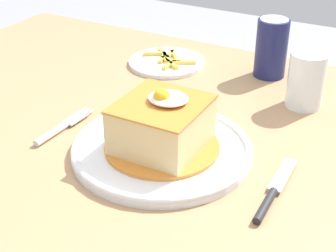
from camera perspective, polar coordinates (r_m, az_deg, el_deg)
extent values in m
cube|color=#A87F56|center=(0.89, -3.11, -1.60)|extent=(1.21, 0.89, 0.04)
cylinder|color=#A87F56|center=(1.60, -11.99, -2.20)|extent=(0.07, 0.07, 0.70)
cylinder|color=white|center=(0.81, -0.68, -2.76)|extent=(0.29, 0.29, 0.01)
torus|color=white|center=(0.81, -0.68, -2.32)|extent=(0.29, 0.29, 0.01)
cylinder|color=orange|center=(0.81, -0.68, -2.28)|extent=(0.18, 0.18, 0.01)
cube|color=#E5C684|center=(0.79, -0.70, 0.11)|extent=(0.13, 0.13, 0.07)
cube|color=orange|center=(0.77, -0.72, 2.53)|extent=(0.13, 0.14, 0.00)
ellipsoid|color=white|center=(0.77, 0.02, 3.16)|extent=(0.06, 0.06, 0.01)
sphere|color=yellow|center=(0.76, -0.72, 3.30)|extent=(0.03, 0.03, 0.03)
cylinder|color=silver|center=(0.88, -13.06, -0.88)|extent=(0.01, 0.08, 0.01)
cube|color=silver|center=(0.92, -10.39, 0.89)|extent=(0.02, 0.05, 0.00)
cylinder|color=silver|center=(0.93, -9.04, 1.41)|extent=(0.00, 0.03, 0.00)
cylinder|color=silver|center=(0.93, -9.42, 1.53)|extent=(0.00, 0.03, 0.00)
cylinder|color=silver|center=(0.94, -9.80, 1.64)|extent=(0.00, 0.03, 0.00)
cylinder|color=#262628|center=(0.71, 10.95, -8.82)|extent=(0.01, 0.08, 0.01)
cube|color=silver|center=(0.77, 12.84, -5.37)|extent=(0.02, 0.09, 0.00)
cylinder|color=#191E51|center=(1.08, 11.59, 8.59)|extent=(0.07, 0.07, 0.12)
cylinder|color=silver|center=(1.06, 11.93, 11.71)|extent=(0.06, 0.06, 0.00)
cylinder|color=#3F2314|center=(0.98, 15.15, 3.76)|extent=(0.06, 0.06, 0.06)
cylinder|color=silver|center=(0.97, 15.33, 5.01)|extent=(0.07, 0.07, 0.10)
cylinder|color=white|center=(1.14, -0.14, 7.20)|extent=(0.17, 0.17, 0.01)
cube|color=#EAC64C|center=(1.14, -0.19, 7.61)|extent=(0.04, 0.05, 0.01)
cube|color=#EAC64C|center=(1.16, -0.46, 8.18)|extent=(0.05, 0.05, 0.01)
cube|color=#EAC64C|center=(1.15, 0.82, 7.82)|extent=(0.05, 0.06, 0.01)
cube|color=#EAC64C|center=(1.16, 0.27, 8.07)|extent=(0.02, 0.05, 0.01)
cube|color=#EAC64C|center=(1.16, -1.53, 8.15)|extent=(0.05, 0.03, 0.01)
cube|color=#EAC64C|center=(1.10, 0.18, 6.90)|extent=(0.01, 0.05, 0.01)
cube|color=#EAC64C|center=(1.12, 1.66, 7.19)|extent=(0.06, 0.04, 0.01)
cube|color=#EAC64C|center=(1.11, 0.15, 7.15)|extent=(0.06, 0.04, 0.01)
cube|color=#EAC64C|center=(1.14, -0.61, 7.67)|extent=(0.02, 0.05, 0.01)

